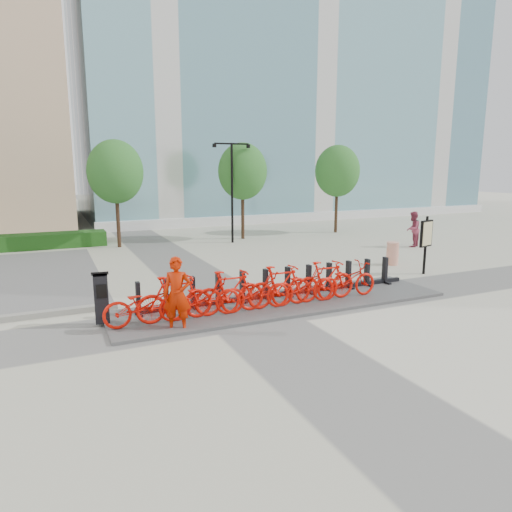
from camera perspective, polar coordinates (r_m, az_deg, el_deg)
name	(u,v)px	position (r m, az deg, el deg)	size (l,w,h in m)	color
ground	(245,313)	(12.11, -1.37, -7.19)	(120.00, 120.00, 0.00)	#B5B3A0
glass_building	(276,69)	(41.82, 2.48, 22.27)	(32.00, 16.00, 24.00)	#335970
hedge_b	(40,241)	(24.04, -25.41, 1.70)	(6.00, 1.20, 0.70)	#145417
tree_1	(115,172)	(22.79, -17.18, 10.01)	(2.60, 2.60, 5.10)	#432D20
tree_2	(243,172)	(24.51, -1.70, 10.51)	(2.60, 2.60, 5.10)	#432D20
tree_3	(337,171)	(27.40, 10.14, 10.39)	(2.60, 2.60, 5.10)	#432D20
streetlamp	(232,181)	(23.21, -3.02, 9.35)	(2.00, 0.20, 5.00)	black
dock_pad	(283,303)	(12.89, 3.44, -5.89)	(9.60, 2.40, 0.08)	#4B4B4B
dock_rail_posts	(278,283)	(13.20, 2.73, -3.38)	(8.02, 0.50, 0.85)	black
bike_0	(145,304)	(11.17, -13.71, -5.88)	(0.68, 1.96, 1.03)	red
bike_1	(175,298)	(11.30, -10.12, -5.24)	(0.54, 1.90, 1.14)	red
bike_2	(203,297)	(11.50, -6.63, -5.14)	(0.68, 1.96, 1.03)	red
bike_3	(230,292)	(11.72, -3.28, -4.50)	(0.54, 1.90, 1.14)	red
bike_4	(256,291)	(12.00, -0.06, -4.39)	(0.68, 1.96, 1.03)	red
bike_5	(280,286)	(12.29, 3.00, -3.76)	(0.54, 1.90, 1.14)	red
bike_6	(303,285)	(12.65, 5.90, -3.65)	(0.68, 1.96, 1.03)	red
bike_7	(325,281)	(13.00, 8.65, -3.06)	(0.54, 1.90, 1.14)	red
bike_8	(346,280)	(13.41, 11.23, -2.96)	(0.68, 1.96, 1.03)	red
kiosk	(101,298)	(11.62, -18.77, -4.97)	(0.42, 0.37, 1.29)	black
worker_red	(177,295)	(10.73, -9.84, -4.79)	(0.65, 0.42, 1.77)	#AD1900
pedestrian	(413,229)	(23.36, 19.01, 3.19)	(0.84, 0.65, 1.72)	#8F334A
construction_barrel	(392,253)	(18.80, 16.69, 0.31)	(0.47, 0.47, 0.91)	red
map_sign	(426,236)	(17.36, 20.51, 2.36)	(0.68, 0.29, 2.09)	black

